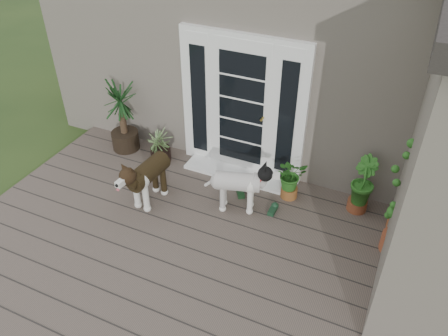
% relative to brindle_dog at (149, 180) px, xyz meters
% --- Properties ---
extents(deck, '(6.20, 4.60, 0.12)m').
position_rel_brindle_dog_xyz_m(deck, '(1.05, -0.93, -0.43)').
color(deck, '#6B5B4C').
rests_on(deck, ground).
extents(house_main, '(7.40, 4.00, 3.10)m').
position_rel_brindle_dog_xyz_m(house_main, '(1.05, 3.32, 1.06)').
color(house_main, '#665E54').
rests_on(house_main, ground).
extents(door_unit, '(1.90, 0.14, 2.15)m').
position_rel_brindle_dog_xyz_m(door_unit, '(0.85, 1.27, 0.70)').
color(door_unit, white).
rests_on(door_unit, deck).
extents(door_step, '(1.60, 0.40, 0.05)m').
position_rel_brindle_dog_xyz_m(door_step, '(0.85, 1.07, -0.35)').
color(door_step, white).
rests_on(door_step, deck).
extents(brindle_dog, '(0.46, 0.93, 0.75)m').
position_rel_brindle_dog_xyz_m(brindle_dog, '(0.00, 0.00, 0.00)').
color(brindle_dog, '#302311').
rests_on(brindle_dog, deck).
extents(white_dog, '(0.89, 0.57, 0.68)m').
position_rel_brindle_dog_xyz_m(white_dog, '(1.18, 0.35, -0.03)').
color(white_dog, white).
rests_on(white_dog, deck).
extents(spider_plant, '(0.65, 0.65, 0.57)m').
position_rel_brindle_dog_xyz_m(spider_plant, '(-0.40, 0.93, -0.09)').
color(spider_plant, '#95BC74').
rests_on(spider_plant, deck).
extents(yucca, '(0.98, 0.98, 1.22)m').
position_rel_brindle_dog_xyz_m(yucca, '(-1.11, 0.99, 0.23)').
color(yucca, black).
rests_on(yucca, deck).
extents(herb_a, '(0.60, 0.60, 0.54)m').
position_rel_brindle_dog_xyz_m(herb_a, '(1.76, 0.90, -0.10)').
color(herb_a, '#1B5919').
rests_on(herb_a, deck).
extents(herb_b, '(0.55, 0.55, 0.63)m').
position_rel_brindle_dog_xyz_m(herb_b, '(2.70, 1.02, -0.06)').
color(herb_b, '#265317').
rests_on(herb_b, deck).
extents(herb_c, '(0.37, 0.37, 0.50)m').
position_rel_brindle_dog_xyz_m(herb_c, '(3.28, 0.87, -0.12)').
color(herb_c, '#1C6322').
rests_on(herb_c, deck).
extents(sapling, '(0.62, 0.62, 1.76)m').
position_rel_brindle_dog_xyz_m(sapling, '(3.27, 0.44, 0.51)').
color(sapling, '#164E17').
rests_on(sapling, deck).
extents(clog_left, '(0.27, 0.31, 0.09)m').
position_rel_brindle_dog_xyz_m(clog_left, '(1.09, 0.66, -0.33)').
color(clog_left, black).
rests_on(clog_left, deck).
extents(clog_right, '(0.12, 0.26, 0.08)m').
position_rel_brindle_dog_xyz_m(clog_right, '(1.66, 0.49, -0.33)').
color(clog_right, '#15361F').
rests_on(clog_right, deck).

